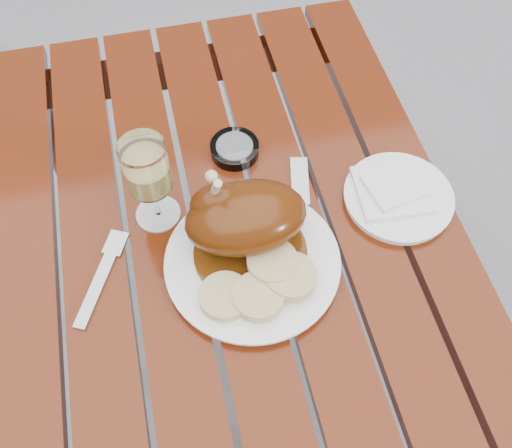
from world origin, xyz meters
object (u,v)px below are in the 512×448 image
Objects in this scene: table at (239,334)px; dinner_plate at (252,263)px; wine_glass at (150,183)px; side_plate at (398,198)px; ashtray at (235,149)px.

dinner_plate is (0.03, -0.03, 0.38)m from table.
table is at bearing 128.08° from dinner_plate.
table is at bearing -42.70° from wine_glass.
dinner_plate is at bearing -44.65° from wine_glass.
side_plate is 2.13× the size of ashtray.
side_plate is (0.28, 0.07, -0.00)m from dinner_plate.
table is at bearing -102.60° from ashtray.
dinner_plate is 1.49× the size of side_plate.
dinner_plate is at bearing -95.05° from ashtray.
ashtray is (-0.26, 0.17, 0.00)m from side_plate.
table is 4.13× the size of dinner_plate.
dinner_plate reaches higher than side_plate.
wine_glass is at bearing -146.45° from ashtray.
ashtray reaches higher than table.
ashtray is at bearing 33.55° from wine_glass.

